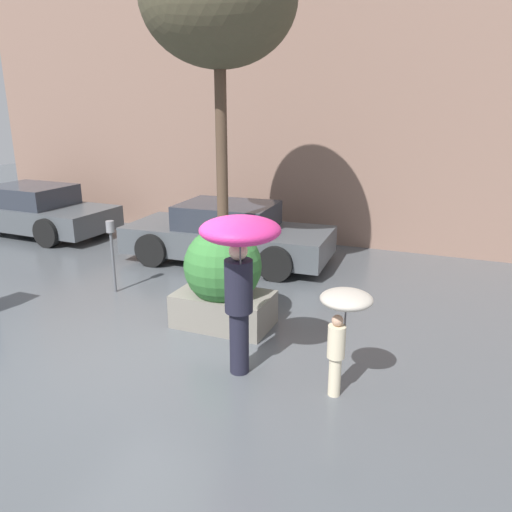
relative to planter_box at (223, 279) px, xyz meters
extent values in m
plane|color=#51565B|center=(-0.45, -1.27, -0.74)|extent=(40.00, 40.00, 0.00)
cube|color=#8C6B5B|center=(-0.45, 5.23, 2.26)|extent=(18.00, 0.30, 6.00)
cube|color=gray|center=(0.00, 0.00, -0.49)|extent=(1.44, 0.86, 0.51)
sphere|color=#337033|center=(0.00, 0.00, 0.20)|extent=(1.15, 1.15, 1.15)
cylinder|color=#1E1E2D|center=(0.79, -1.18, -0.33)|extent=(0.24, 0.24, 0.82)
cylinder|color=#1E1E2D|center=(0.79, -1.18, 0.40)|extent=(0.34, 0.34, 0.65)
sphere|color=beige|center=(0.79, -1.18, 0.84)|extent=(0.22, 0.22, 0.22)
cylinder|color=#4C4C51|center=(0.87, -1.31, 0.78)|extent=(0.02, 0.02, 0.69)
ellipsoid|color=#E02D84|center=(0.87, -1.31, 1.13)|extent=(0.93, 0.93, 0.30)
cylinder|color=beige|center=(2.01, -1.24, -0.50)|extent=(0.14, 0.14, 0.49)
cylinder|color=beige|center=(2.01, -1.24, -0.07)|extent=(0.20, 0.20, 0.38)
sphere|color=tan|center=(2.01, -1.24, 0.19)|extent=(0.13, 0.13, 0.13)
cylinder|color=#4C4C51|center=(2.09, -1.19, 0.20)|extent=(0.02, 0.02, 0.48)
ellipsoid|color=beige|center=(2.09, -1.19, 0.44)|extent=(0.58, 0.58, 0.19)
cube|color=#4C5156|center=(-1.34, 2.97, -0.28)|extent=(4.40, 1.96, 0.55)
cube|color=#2D333D|center=(-1.34, 2.97, 0.25)|extent=(2.01, 1.58, 0.50)
cylinder|color=black|center=(-2.63, 2.03, -0.40)|extent=(0.70, 0.25, 0.69)
cylinder|color=black|center=(-2.72, 3.78, -0.40)|extent=(0.70, 0.25, 0.69)
cylinder|color=black|center=(0.04, 2.16, -0.40)|extent=(0.70, 0.25, 0.69)
cylinder|color=black|center=(-0.05, 3.91, -0.40)|extent=(0.70, 0.25, 0.69)
cube|color=#4C5156|center=(-7.03, 3.23, -0.28)|extent=(4.42, 1.89, 0.55)
cube|color=#2D333D|center=(-7.03, 3.23, 0.25)|extent=(2.01, 1.55, 0.50)
cylinder|color=black|center=(-8.35, 4.15, -0.40)|extent=(0.69, 0.24, 0.69)
cylinder|color=black|center=(-5.70, 2.31, -0.40)|extent=(0.69, 0.24, 0.69)
cylinder|color=black|center=(-5.65, 4.07, -0.40)|extent=(0.69, 0.24, 0.69)
cylinder|color=brown|center=(-0.69, 1.44, 1.32)|extent=(0.20, 0.20, 4.13)
cylinder|color=#595B60|center=(-2.41, 0.52, -0.19)|extent=(0.05, 0.05, 1.10)
cylinder|color=gray|center=(-2.41, 0.52, 0.46)|extent=(0.14, 0.14, 0.20)
camera|label=1|loc=(3.10, -6.26, 2.48)|focal=35.00mm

